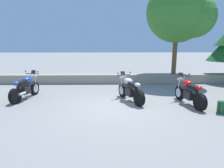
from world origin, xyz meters
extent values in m
plane|color=gray|center=(0.00, 0.00, 0.00)|extent=(120.00, 120.00, 0.00)
cube|color=gray|center=(0.00, 4.80, 0.28)|extent=(36.00, 0.80, 0.55)
cylinder|color=black|center=(-3.75, 1.90, 0.31)|extent=(0.24, 0.63, 0.62)
cylinder|color=black|center=(-3.99, 0.49, 0.31)|extent=(0.28, 0.64, 0.62)
cylinder|color=silver|center=(-3.75, 1.90, 0.31)|extent=(0.22, 0.41, 0.38)
cube|color=black|center=(-3.88, 1.15, 0.41)|extent=(0.40, 0.53, 0.34)
cube|color=#2D2D30|center=(-3.87, 1.24, 0.61)|extent=(0.32, 1.11, 0.12)
ellipsoid|color=#2347A8|center=(-3.84, 1.39, 0.83)|extent=(0.42, 0.57, 0.26)
cube|color=black|center=(-3.92, 0.92, 0.77)|extent=(0.35, 0.60, 0.12)
ellipsoid|color=#2347A8|center=(-3.97, 0.62, 0.81)|extent=(0.26, 0.31, 0.16)
cylinder|color=#2D2D30|center=(-3.77, 1.83, 1.03)|extent=(0.66, 0.15, 0.04)
sphere|color=silver|center=(-3.81, 1.98, 0.89)|extent=(0.13, 0.13, 0.13)
sphere|color=silver|center=(-3.67, 1.95, 0.89)|extent=(0.13, 0.13, 0.13)
cube|color=#26282D|center=(-3.75, 1.92, 1.09)|extent=(0.21, 0.13, 0.18)
cylinder|color=silver|center=(-3.80, 0.70, 0.36)|extent=(0.17, 0.39, 0.11)
cylinder|color=silver|center=(-3.85, 1.88, 0.67)|extent=(0.07, 0.17, 0.73)
cylinder|color=silver|center=(-3.67, 1.85, 0.67)|extent=(0.07, 0.17, 0.73)
sphere|color=#2D2D30|center=(-4.07, 1.84, 1.13)|extent=(0.07, 0.07, 0.07)
sphere|color=#2D2D30|center=(-3.48, 1.74, 1.13)|extent=(0.07, 0.07, 0.07)
cylinder|color=black|center=(0.42, 1.43, 0.31)|extent=(0.36, 0.63, 0.62)
cylinder|color=black|center=(0.94, 0.09, 0.31)|extent=(0.40, 0.64, 0.62)
cylinder|color=silver|center=(0.42, 1.43, 0.31)|extent=(0.29, 0.42, 0.38)
cube|color=black|center=(0.70, 0.71, 0.41)|extent=(0.47, 0.56, 0.34)
cube|color=#2D2D30|center=(0.66, 0.80, 0.61)|extent=(0.53, 1.07, 0.12)
ellipsoid|color=#BCBCC1|center=(0.61, 0.94, 0.83)|extent=(0.51, 0.61, 0.26)
cube|color=black|center=(0.78, 0.50, 0.77)|extent=(0.45, 0.62, 0.12)
ellipsoid|color=#BCBCC1|center=(0.89, 0.22, 0.81)|extent=(0.31, 0.34, 0.16)
cylinder|color=#2D2D30|center=(0.44, 1.35, 1.03)|extent=(0.63, 0.28, 0.04)
sphere|color=silver|center=(0.33, 1.46, 0.89)|extent=(0.13, 0.13, 0.13)
sphere|color=silver|center=(0.46, 1.51, 0.89)|extent=(0.13, 0.13, 0.13)
cube|color=#26282D|center=(0.41, 1.44, 1.09)|extent=(0.22, 0.16, 0.18)
cylinder|color=silver|center=(1.01, 0.37, 0.36)|extent=(0.24, 0.39, 0.11)
cylinder|color=silver|center=(0.35, 1.35, 0.67)|extent=(0.10, 0.17, 0.73)
cylinder|color=silver|center=(0.51, 1.42, 0.67)|extent=(0.10, 0.17, 0.73)
sphere|color=#2D2D30|center=(0.18, 1.20, 1.13)|extent=(0.07, 0.07, 0.07)
sphere|color=#2D2D30|center=(0.74, 1.42, 1.13)|extent=(0.07, 0.07, 0.07)
cylinder|color=black|center=(2.85, 0.94, 0.31)|extent=(0.22, 0.63, 0.62)
cylinder|color=black|center=(3.06, -0.48, 0.31)|extent=(0.26, 0.64, 0.62)
cylinder|color=silver|center=(2.85, 0.94, 0.31)|extent=(0.21, 0.40, 0.38)
cube|color=black|center=(2.96, 0.18, 0.41)|extent=(0.38, 0.52, 0.34)
cube|color=#2D2D30|center=(2.95, 0.28, 0.61)|extent=(0.29, 1.11, 0.12)
ellipsoid|color=red|center=(2.93, 0.43, 0.83)|extent=(0.41, 0.56, 0.26)
cube|color=black|center=(2.99, -0.05, 0.77)|extent=(0.34, 0.59, 0.12)
ellipsoid|color=red|center=(3.04, -0.34, 0.81)|extent=(0.26, 0.31, 0.16)
cylinder|color=#2D2D30|center=(2.87, 0.86, 1.03)|extent=(0.66, 0.13, 0.04)
sphere|color=silver|center=(2.78, 0.99, 0.89)|extent=(0.13, 0.13, 0.13)
sphere|color=silver|center=(2.92, 1.01, 0.89)|extent=(0.13, 0.13, 0.13)
cube|color=#26282D|center=(2.85, 0.96, 1.09)|extent=(0.21, 0.12, 0.18)
cylinder|color=silver|center=(3.18, -0.22, 0.36)|extent=(0.16, 0.39, 0.11)
cylinder|color=silver|center=(2.77, 0.89, 0.67)|extent=(0.07, 0.17, 0.73)
cylinder|color=silver|center=(2.95, 0.92, 0.67)|extent=(0.07, 0.17, 0.73)
sphere|color=#2D2D30|center=(2.57, 0.78, 1.13)|extent=(0.07, 0.07, 0.07)
sphere|color=#2D2D30|center=(3.17, 0.87, 1.13)|extent=(0.07, 0.07, 0.07)
cube|color=#2D6B38|center=(3.66, -0.83, 0.22)|extent=(0.35, 0.30, 0.44)
cube|color=#2D6B38|center=(3.72, -0.73, 0.18)|extent=(0.23, 0.16, 0.24)
ellipsoid|color=#2D6B38|center=(3.66, -0.83, 0.43)|extent=(0.33, 0.29, 0.08)
cube|color=#193A1E|center=(3.54, -0.88, 0.24)|extent=(0.06, 0.05, 0.37)
cylinder|color=brown|center=(3.89, 4.89, 1.74)|extent=(0.28, 0.28, 2.37)
sphere|color=#387A2D|center=(3.89, 4.89, 4.29)|extent=(3.66, 3.66, 3.66)
sphere|color=#387A2D|center=(4.72, 4.34, 3.93)|extent=(2.38, 2.38, 2.38)
camera|label=1|loc=(-0.25, -7.03, 2.30)|focal=30.66mm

